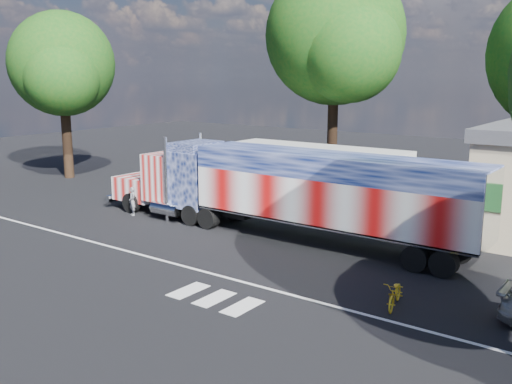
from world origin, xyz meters
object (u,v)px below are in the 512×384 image
Objects in this scene: woman at (132,201)px; coach_bus at (318,172)px; tree_w_a at (63,65)px; semi_truck at (284,189)px; tree_n_mid at (337,36)px; bicycle at (395,294)px.

coach_bus is at bearing 80.86° from woman.
tree_w_a is at bearing -178.61° from woman.
semi_truck reaches higher than woman.
tree_w_a is at bearing 170.44° from semi_truck.
tree_w_a is (-18.47, -4.38, 6.44)m from coach_bus.
tree_n_mid is (16.55, 9.69, 1.85)m from tree_w_a.
tree_n_mid is (4.08, 14.73, 9.21)m from woman.
tree_w_a is (-21.24, 3.58, 5.88)m from semi_truck.
bicycle is at bearing 11.75° from woman.
tree_n_mid reaches higher than tree_w_a.
semi_truck is 9.16m from bicycle.
woman is 0.88× the size of bicycle.
semi_truck is 8.44m from coach_bus.
coach_bus is at bearing -70.18° from tree_n_mid.
semi_truck reaches higher than coach_bus.
bicycle is at bearing -50.97° from coach_bus.
coach_bus is 16.49m from bicycle.
semi_truck is 16.06m from tree_n_mid.
tree_n_mid reaches higher than coach_bus.
coach_bus is at bearing 109.24° from semi_truck.
bicycle is at bearing -55.85° from tree_n_mid.
tree_w_a is (-28.82, 8.40, 7.67)m from bicycle.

